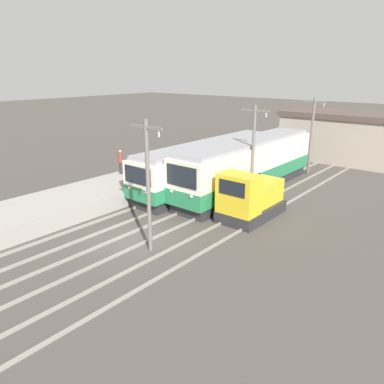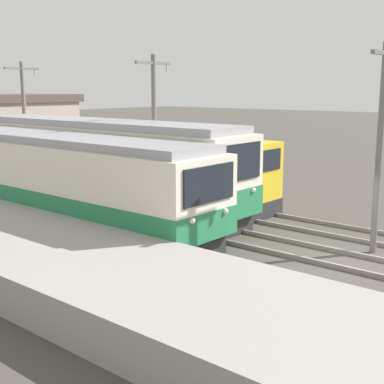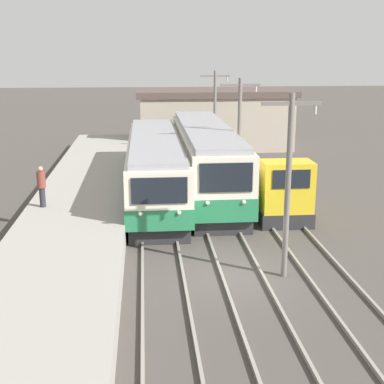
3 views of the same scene
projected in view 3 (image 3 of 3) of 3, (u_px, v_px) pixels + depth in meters
ground_plane at (236, 275)px, 19.13m from camera, size 200.00×200.00×0.00m
platform_left at (57, 268)px, 18.46m from camera, size 4.50×54.00×1.00m
track_left at (163, 276)px, 18.89m from camera, size 1.54×60.00×0.14m
track_center at (241, 273)px, 19.13m from camera, size 1.54×60.00×0.14m
track_right at (323, 270)px, 19.39m from camera, size 1.54×60.00×0.14m
commuter_train_left at (155, 170)px, 28.43m from camera, size 2.84×14.80×3.42m
commuter_train_center at (206, 163)px, 29.53m from camera, size 2.84×14.93×3.80m
shunting_locomotive at (279, 193)px, 25.51m from camera, size 2.40×4.58×3.00m
catenary_mast_near at (288, 180)px, 18.15m from camera, size 2.00×0.20×6.46m
catenary_mast_mid at (239, 136)px, 27.33m from camera, size 2.00×0.20×6.46m
catenary_mast_far at (215, 114)px, 36.50m from camera, size 2.00×0.20×6.46m
person_on_platform at (42, 185)px, 23.67m from camera, size 0.38×0.38×1.85m
station_building at (214, 118)px, 43.76m from camera, size 12.60×6.30×4.71m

